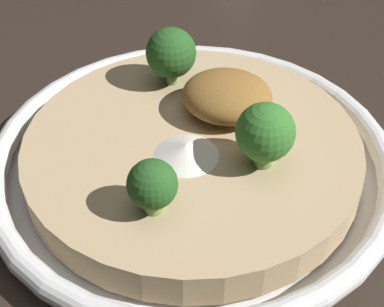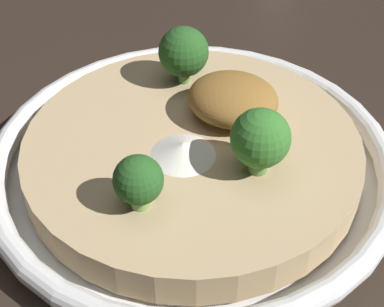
% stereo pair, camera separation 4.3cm
% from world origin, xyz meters
% --- Properties ---
extents(ground_plane, '(6.00, 6.00, 0.00)m').
position_xyz_m(ground_plane, '(0.00, 0.00, 0.00)').
color(ground_plane, '#2D231C').
extents(risotto_bowl, '(0.30, 0.30, 0.04)m').
position_xyz_m(risotto_bowl, '(0.00, 0.00, 0.02)').
color(risotto_bowl, white).
rests_on(risotto_bowl, ground_plane).
extents(cheese_sprinkle, '(0.05, 0.05, 0.01)m').
position_xyz_m(cheese_sprinkle, '(-0.00, -0.02, 0.04)').
color(cheese_sprinkle, white).
rests_on(cheese_sprinkle, risotto_bowl).
extents(crispy_onion_garnish, '(0.07, 0.06, 0.03)m').
position_xyz_m(crispy_onion_garnish, '(0.02, 0.04, 0.05)').
color(crispy_onion_garnish, olive).
rests_on(crispy_onion_garnish, risotto_bowl).
extents(broccoli_front, '(0.03, 0.03, 0.04)m').
position_xyz_m(broccoli_front, '(-0.01, -0.07, 0.06)').
color(broccoli_front, '#84A856').
rests_on(broccoli_front, risotto_bowl).
extents(broccoli_back, '(0.04, 0.04, 0.05)m').
position_xyz_m(broccoli_back, '(-0.03, 0.07, 0.06)').
color(broccoli_back, '#668E47').
rests_on(broccoli_back, risotto_bowl).
extents(broccoli_front_right, '(0.04, 0.04, 0.05)m').
position_xyz_m(broccoli_front_right, '(0.05, -0.01, 0.06)').
color(broccoli_front_right, '#668E47').
rests_on(broccoli_front_right, risotto_bowl).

